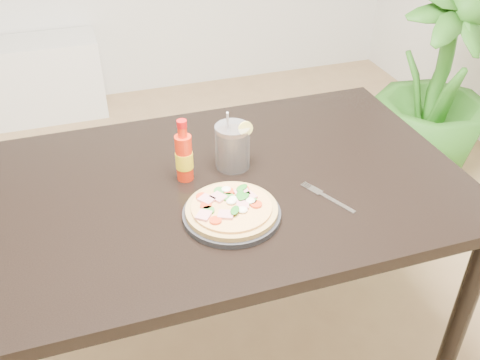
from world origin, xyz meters
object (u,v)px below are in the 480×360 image
object	(u,v)px
plate	(232,214)
dining_table	(228,203)
pizza	(231,208)
fork	(326,197)
houseplant	(438,84)
cola_cup	(233,147)
hot_sauce_bottle	(184,156)

from	to	relation	value
plate	dining_table	bearing A→B (deg)	76.81
pizza	fork	world-z (taller)	pizza
fork	houseplant	distance (m)	1.48
dining_table	plate	world-z (taller)	plate
pizza	cola_cup	size ratio (longest dim) A/B	1.27
hot_sauce_bottle	cola_cup	world-z (taller)	same
dining_table	houseplant	world-z (taller)	houseplant
houseplant	dining_table	bearing A→B (deg)	-149.45
cola_cup	fork	size ratio (longest dim) A/B	1.10
dining_table	houseplant	distance (m)	1.56
cola_cup	fork	world-z (taller)	cola_cup
pizza	hot_sauce_bottle	xyz separation A→B (m)	(-0.08, 0.21, 0.05)
dining_table	hot_sauce_bottle	xyz separation A→B (m)	(-0.12, 0.05, 0.16)
plate	fork	size ratio (longest dim) A/B	1.49
dining_table	houseplant	size ratio (longest dim) A/B	1.33
hot_sauce_bottle	fork	distance (m)	0.42
plate	houseplant	distance (m)	1.69
plate	fork	xyz separation A→B (m)	(0.28, -0.00, -0.01)
plate	hot_sauce_bottle	distance (m)	0.24
pizza	cola_cup	xyz separation A→B (m)	(0.08, 0.24, 0.04)
cola_cup	houseplant	bearing A→B (deg)	28.97
dining_table	pizza	distance (m)	0.20
hot_sauce_bottle	houseplant	world-z (taller)	houseplant
hot_sauce_bottle	houseplant	xyz separation A→B (m)	(1.45, 0.74, -0.30)
hot_sauce_bottle	cola_cup	bearing A→B (deg)	8.11
pizza	fork	distance (m)	0.28
pizza	cola_cup	bearing A→B (deg)	71.78
hot_sauce_bottle	pizza	bearing A→B (deg)	-70.37
pizza	houseplant	size ratio (longest dim) A/B	0.24
fork	houseplant	bearing A→B (deg)	16.34
hot_sauce_bottle	cola_cup	xyz separation A→B (m)	(0.15, 0.02, -0.01)
plate	cola_cup	distance (m)	0.26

